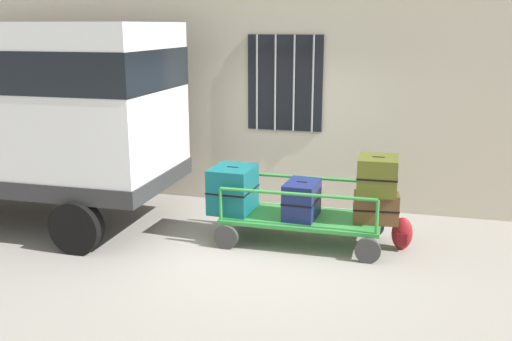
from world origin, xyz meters
name	(u,v)px	position (x,y,z in m)	size (l,w,h in m)	color
ground_plane	(260,253)	(0.00, 0.00, 0.00)	(40.00, 40.00, 0.00)	gray
building_wall	(297,51)	(0.00, 2.32, 2.50)	(12.00, 0.38, 5.00)	#BCB29E
van	(18,103)	(-3.76, 0.40, 1.79)	(4.55, 2.11, 2.93)	silver
luggage_cart	(302,221)	(0.44, 0.52, 0.31)	(2.18, 1.02, 0.37)	#2D8438
cart_railing	(302,190)	(0.44, 0.52, 0.74)	(2.08, 0.89, 0.46)	#2D8438
suitcase_left_bottom	(233,189)	(-0.53, 0.53, 0.69)	(0.60, 0.70, 0.63)	#0F5960
suitcase_midleft_bottom	(302,200)	(0.44, 0.49, 0.62)	(0.46, 0.64, 0.50)	navy
suitcase_center_bottom	(376,208)	(1.42, 0.54, 0.57)	(0.62, 0.38, 0.40)	brown
suitcase_center_middle	(378,175)	(1.42, 0.55, 1.01)	(0.52, 0.57, 0.48)	#4C5119
backpack	(402,234)	(1.77, 0.62, 0.22)	(0.27, 0.22, 0.44)	maroon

